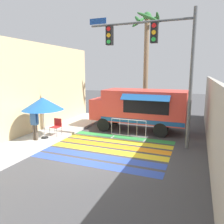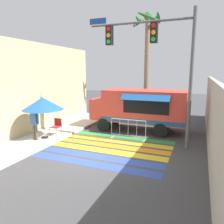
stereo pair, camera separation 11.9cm
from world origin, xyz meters
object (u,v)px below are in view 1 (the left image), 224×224
object	(u,v)px
food_truck	(138,106)
palm_tree	(146,50)
folding_chair	(57,125)
barricade_front	(128,129)
vendor_person	(35,121)
traffic_signal_pole	(156,51)
patio_umbrella	(43,104)

from	to	relation	value
food_truck	palm_tree	distance (m)	5.26
folding_chair	barricade_front	distance (m)	3.94
folding_chair	barricade_front	xyz separation A→B (m)	(3.78, 1.11, -0.15)
vendor_person	palm_tree	size ratio (longest dim) A/B	0.22
traffic_signal_pole	barricade_front	size ratio (longest dim) A/B	3.26
food_truck	traffic_signal_pole	world-z (taller)	traffic_signal_pole
food_truck	traffic_signal_pole	size ratio (longest dim) A/B	0.90
food_truck	barricade_front	distance (m)	2.19
traffic_signal_pole	food_truck	bearing A→B (deg)	121.30
folding_chair	food_truck	bearing A→B (deg)	26.09
barricade_front	patio_umbrella	bearing A→B (deg)	-155.27
palm_tree	food_truck	bearing A→B (deg)	-83.51
traffic_signal_pole	patio_umbrella	xyz separation A→B (m)	(-5.40, -1.51, -2.56)
patio_umbrella	barricade_front	bearing A→B (deg)	24.73
traffic_signal_pole	barricade_front	xyz separation A→B (m)	(-1.38, 0.34, -3.99)
food_truck	barricade_front	size ratio (longest dim) A/B	2.94
barricade_front	traffic_signal_pole	bearing A→B (deg)	-13.75
patio_umbrella	barricade_front	xyz separation A→B (m)	(4.02, 1.85, -1.43)
patio_umbrella	palm_tree	distance (m)	8.94
traffic_signal_pole	patio_umbrella	bearing A→B (deg)	-164.33
food_truck	folding_chair	xyz separation A→B (m)	(-3.75, -3.08, -0.80)
barricade_front	folding_chair	bearing A→B (deg)	-163.66
traffic_signal_pole	palm_tree	bearing A→B (deg)	106.85
food_truck	palm_tree	world-z (taller)	palm_tree
folding_chair	palm_tree	size ratio (longest dim) A/B	0.12
palm_tree	barricade_front	bearing A→B (deg)	-85.49
folding_chair	patio_umbrella	bearing A→B (deg)	-121.23
palm_tree	patio_umbrella	bearing A→B (deg)	-115.30
barricade_front	palm_tree	world-z (taller)	palm_tree
patio_umbrella	vendor_person	bearing A→B (deg)	-115.68
traffic_signal_pole	vendor_person	bearing A→B (deg)	-160.74
palm_tree	folding_chair	bearing A→B (deg)	-116.05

